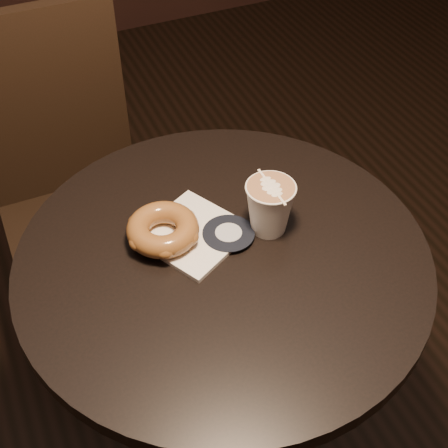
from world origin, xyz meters
The scene contains 5 objects.
cafe_table centered at (0.00, 0.00, 0.55)m, with size 0.70×0.70×0.75m.
chair centered at (-0.16, 0.58, 0.52)m, with size 0.37×0.37×0.92m.
pastry_bag centered at (-0.03, 0.06, 0.75)m, with size 0.15×0.15×0.01m, color white.
doughnut centered at (-0.08, 0.07, 0.78)m, with size 0.12×0.12×0.04m, color brown.
latte_cup centered at (0.10, 0.02, 0.80)m, with size 0.09×0.09×0.10m, color white, non-canonical shape.
Camera 1 is at (-0.29, -0.65, 1.52)m, focal length 50.00 mm.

